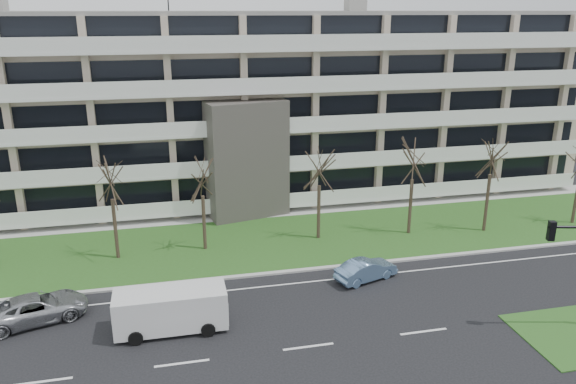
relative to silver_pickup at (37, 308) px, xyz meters
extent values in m
plane|color=black|center=(13.14, -5.48, -0.71)|extent=(160.00, 160.00, 0.00)
cube|color=#2A511B|center=(13.14, 7.52, -0.68)|extent=(90.00, 10.00, 0.06)
cube|color=#B2B2AD|center=(13.14, 2.52, -0.65)|extent=(90.00, 0.35, 0.12)
cube|color=#B2B2AD|center=(13.14, 13.02, -0.67)|extent=(90.00, 2.00, 0.08)
cube|color=white|center=(13.14, 1.02, -0.70)|extent=(90.00, 0.12, 0.01)
cube|color=beige|center=(13.14, 20.02, 6.79)|extent=(60.00, 12.00, 15.00)
cube|color=gray|center=(13.14, 20.02, 14.44)|extent=(60.50, 12.50, 0.30)
cube|color=#4C4742|center=(13.14, 13.02, 3.79)|extent=(6.39, 3.69, 9.00)
cube|color=black|center=(13.14, 12.82, 1.29)|extent=(4.92, 1.19, 3.50)
cube|color=black|center=(13.14, 14.00, 1.39)|extent=(58.00, 0.10, 1.80)
cube|color=white|center=(13.14, 13.32, -0.11)|extent=(58.00, 1.40, 0.22)
cube|color=white|center=(13.14, 12.67, 0.49)|extent=(58.00, 0.08, 1.00)
cube|color=black|center=(13.14, 14.00, 4.39)|extent=(58.00, 0.10, 1.80)
cube|color=white|center=(13.14, 13.32, 2.89)|extent=(58.00, 1.40, 0.22)
cube|color=white|center=(13.14, 12.67, 3.49)|extent=(58.00, 0.08, 1.00)
cube|color=black|center=(13.14, 14.00, 7.39)|extent=(58.00, 0.10, 1.80)
cube|color=white|center=(13.14, 13.32, 5.89)|extent=(58.00, 1.40, 0.22)
cube|color=white|center=(13.14, 12.67, 6.49)|extent=(58.00, 0.08, 1.00)
cube|color=black|center=(13.14, 14.00, 10.39)|extent=(58.00, 0.10, 1.80)
cube|color=white|center=(13.14, 13.32, 8.89)|extent=(58.00, 1.40, 0.22)
cube|color=white|center=(13.14, 12.67, 9.49)|extent=(58.00, 0.08, 1.00)
cube|color=black|center=(13.14, 14.00, 13.39)|extent=(58.00, 0.10, 1.80)
cube|color=white|center=(13.14, 13.32, 11.89)|extent=(58.00, 1.40, 0.22)
cube|color=white|center=(13.14, 12.67, 12.49)|extent=(58.00, 0.08, 1.00)
imported|color=#A8AAB0|center=(0.00, 0.00, 0.00)|extent=(5.55, 3.74, 1.41)
imported|color=#7197C4|center=(18.29, 0.58, -0.07)|extent=(4.11, 2.52, 1.28)
cube|color=white|center=(6.80, -2.45, 0.47)|extent=(5.54, 2.08, 1.95)
cube|color=black|center=(6.80, -2.45, 1.03)|extent=(5.13, 1.92, 0.72)
cube|color=white|center=(9.41, -2.46, 0.32)|extent=(0.37, 1.95, 1.23)
cylinder|color=black|center=(5.05, -3.46, -0.35)|extent=(0.72, 0.26, 0.72)
cylinder|color=black|center=(5.07, -1.41, -0.35)|extent=(0.72, 0.26, 0.72)
cylinder|color=black|center=(8.53, -3.48, -0.35)|extent=(0.72, 0.26, 0.72)
cylinder|color=black|center=(8.55, -1.43, -0.35)|extent=(0.72, 0.26, 0.72)
cube|color=black|center=(24.78, -6.56, 4.69)|extent=(0.37, 0.37, 0.96)
sphere|color=red|center=(24.78, -6.56, 5.00)|extent=(0.19, 0.19, 0.19)
sphere|color=orange|center=(24.78, -6.56, 4.69)|extent=(0.19, 0.19, 0.19)
sphere|color=green|center=(24.78, -6.56, 4.38)|extent=(0.19, 0.19, 0.19)
cylinder|color=#382B21|center=(3.63, 7.00, 1.32)|extent=(0.24, 0.24, 4.06)
cylinder|color=#382B21|center=(9.28, 7.19, 1.20)|extent=(0.24, 0.24, 3.80)
cylinder|color=#382B21|center=(17.24, 7.32, 1.25)|extent=(0.24, 0.24, 3.91)
cylinder|color=#382B21|center=(23.86, 6.76, 1.33)|extent=(0.24, 0.24, 4.08)
cylinder|color=#382B21|center=(29.42, 5.98, 1.44)|extent=(0.24, 0.24, 4.30)
cylinder|color=#382B21|center=(36.82, 5.91, 1.08)|extent=(0.24, 0.24, 3.58)
camera|label=1|loc=(7.03, -27.99, 14.78)|focal=35.00mm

